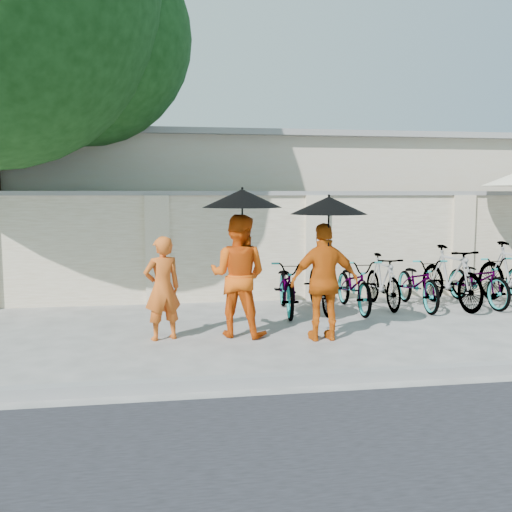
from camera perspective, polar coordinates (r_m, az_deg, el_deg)
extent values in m
plane|color=#A9A6A2|center=(7.81, -2.50, -8.86)|extent=(80.00, 80.00, 0.00)
cube|color=gray|center=(6.18, -0.66, -12.42)|extent=(40.00, 0.16, 0.12)
cube|color=#F4E8CE|center=(10.90, 0.77, 0.82)|extent=(20.00, 0.30, 2.00)
cube|color=#BBB4A4|center=(14.77, 2.08, 4.60)|extent=(14.00, 6.00, 3.20)
sphere|color=#1C4A1A|center=(11.54, -17.07, 20.38)|extent=(4.00, 4.00, 4.00)
imported|color=#CF581A|center=(8.04, -9.35, -3.20)|extent=(0.62, 0.51, 1.45)
imported|color=#DB500C|center=(8.13, -1.79, -1.97)|extent=(1.05, 0.95, 1.75)
cylinder|color=black|center=(7.99, -1.38, 2.27)|extent=(0.02, 0.02, 0.98)
cone|color=black|center=(7.97, -1.39, 5.79)|extent=(1.12, 1.12, 0.26)
imported|color=#CD570D|center=(7.96, 6.88, -2.59)|extent=(0.96, 0.41, 1.64)
cylinder|color=black|center=(7.82, 7.24, 1.56)|extent=(0.02, 0.02, 0.95)
cone|color=black|center=(7.79, 7.29, 5.05)|extent=(1.05, 1.05, 0.24)
imported|color=#9F9F9F|center=(9.73, 3.13, -3.01)|extent=(0.79, 1.83, 0.94)
imported|color=#9F9F9F|center=(9.94, 6.41, -2.45)|extent=(0.61, 1.81, 1.07)
imported|color=#9F9F9F|center=(10.07, 9.81, -2.82)|extent=(0.63, 1.76, 0.92)
imported|color=#9F9F9F|center=(10.45, 12.57, -2.45)|extent=(0.46, 1.59, 0.95)
imported|color=#9F9F9F|center=(10.55, 15.90, -2.56)|extent=(0.66, 1.76, 0.92)
imported|color=#9F9F9F|center=(10.77, 18.91, -1.98)|extent=(0.72, 1.89, 1.11)
imported|color=#9F9F9F|center=(11.17, 21.34, -2.25)|extent=(0.80, 1.82, 0.93)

